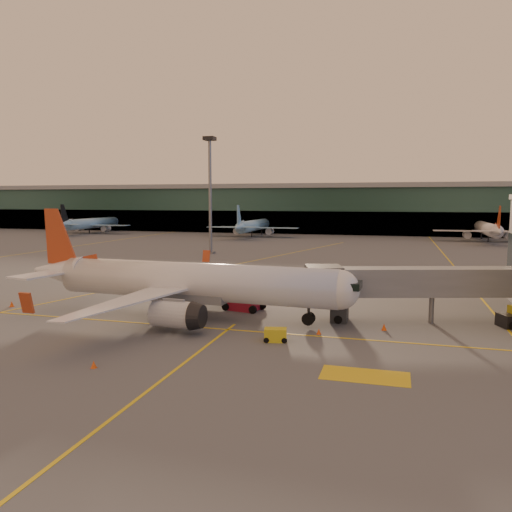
# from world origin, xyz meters

# --- Properties ---
(ground) EXTENTS (600.00, 600.00, 0.00)m
(ground) POSITION_xyz_m (0.00, 0.00, 0.00)
(ground) COLOR #4C4F54
(ground) RESTS_ON ground
(taxi_markings) EXTENTS (100.12, 173.00, 0.01)m
(taxi_markings) POSITION_xyz_m (-7.32, 44.49, 0.01)
(taxi_markings) COLOR yellow
(taxi_markings) RESTS_ON ground
(terminal) EXTENTS (400.00, 20.00, 17.60)m
(terminal) POSITION_xyz_m (0.00, 141.79, 8.76)
(terminal) COLOR #19382D
(terminal) RESTS_ON ground
(mast_west_near) EXTENTS (2.40, 2.40, 25.60)m
(mast_west_near) POSITION_xyz_m (-20.00, 66.00, 14.86)
(mast_west_near) COLOR slate
(mast_west_near) RESTS_ON ground
(distant_aircraft_row) EXTENTS (350.00, 34.00, 13.00)m
(distant_aircraft_row) POSITION_xyz_m (10.83, 118.00, 0.00)
(distant_aircraft_row) COLOR #83B8DC
(distant_aircraft_row) RESTS_ON ground
(main_airplane) EXTENTS (36.44, 32.81, 11.00)m
(main_airplane) POSITION_xyz_m (-1.00, 8.47, 3.57)
(main_airplane) COLOR white
(main_airplane) RESTS_ON ground
(jet_bridge) EXTENTS (25.23, 10.03, 5.57)m
(jet_bridge) POSITION_xyz_m (24.58, 13.31, 3.81)
(jet_bridge) COLOR slate
(jet_bridge) RESTS_ON ground
(catering_truck) EXTENTS (5.72, 3.38, 4.16)m
(catering_truck) POSITION_xyz_m (3.80, 13.33, 2.37)
(catering_truck) COLOR #AE182E
(catering_truck) RESTS_ON ground
(gpu_cart) EXTENTS (2.13, 1.53, 1.13)m
(gpu_cart) POSITION_xyz_m (10.16, 2.41, 0.55)
(gpu_cart) COLOR gold
(gpu_cart) RESTS_ON ground
(cone_nose) EXTENTS (0.48, 0.48, 0.61)m
(cone_nose) POSITION_xyz_m (18.95, 8.71, 0.29)
(cone_nose) COLOR #F5500C
(cone_nose) RESTS_ON ground
(cone_tail) EXTENTS (0.49, 0.49, 0.62)m
(cone_tail) POSITION_xyz_m (-21.65, 7.82, 0.30)
(cone_tail) COLOR #F5500C
(cone_tail) RESTS_ON ground
(cone_wing_right) EXTENTS (0.42, 0.42, 0.54)m
(cone_wing_right) POSITION_xyz_m (-0.79, -7.65, 0.26)
(cone_wing_right) COLOR #F5500C
(cone_wing_right) RESTS_ON ground
(cone_wing_left) EXTENTS (0.38, 0.38, 0.48)m
(cone_wing_left) POSITION_xyz_m (-1.46, 27.19, 0.23)
(cone_wing_left) COLOR #F5500C
(cone_wing_left) RESTS_ON ground
(cone_fwd) EXTENTS (0.41, 0.41, 0.53)m
(cone_fwd) POSITION_xyz_m (13.37, 5.71, 0.25)
(cone_fwd) COLOR #F5500C
(cone_fwd) RESTS_ON ground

